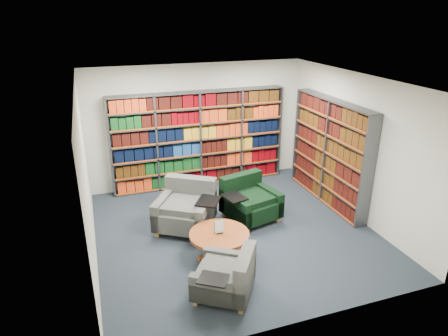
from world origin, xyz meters
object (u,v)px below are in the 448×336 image
object	(u,v)px
chair_teal_left	(187,209)
coffee_table	(219,238)
chair_green_right	(248,202)
chair_teal_front	(229,278)

from	to	relation	value
chair_teal_left	coffee_table	size ratio (longest dim) A/B	1.37
chair_teal_left	chair_green_right	size ratio (longest dim) A/B	1.14
coffee_table	chair_green_right	bearing A→B (deg)	49.45
chair_green_right	coffee_table	bearing A→B (deg)	-130.55
chair_green_right	chair_teal_left	bearing A→B (deg)	177.44
chair_teal_left	chair_green_right	bearing A→B (deg)	-2.56
chair_green_right	coffee_table	size ratio (longest dim) A/B	1.21
coffee_table	chair_teal_front	bearing A→B (deg)	-99.98
chair_teal_front	chair_teal_left	bearing A→B (deg)	92.23
chair_teal_left	chair_green_right	distance (m)	1.24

